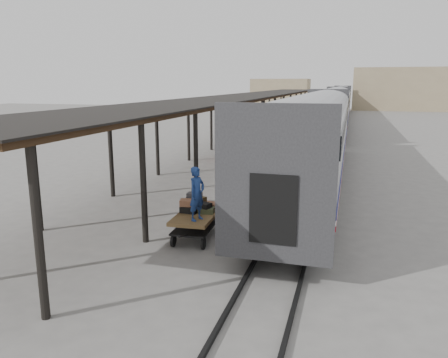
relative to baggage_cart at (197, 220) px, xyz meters
The scene contains 11 objects.
ground 1.36m from the baggage_cart, 97.64° to the left, with size 160.00×160.00×0.00m, color slate.
train 35.17m from the baggage_cart, 85.04° to the left, with size 3.45×76.01×4.01m.
canopy 25.65m from the baggage_cart, 98.04° to the left, with size 4.90×64.30×4.15m.
rails 35.32m from the baggage_cart, 85.06° to the left, with size 1.54×150.00×0.12m.
building_far 80.45m from the baggage_cart, 80.08° to the left, with size 18.00×10.00×8.00m, color tan.
building_left 83.83m from the baggage_cart, 96.96° to the left, with size 12.00×8.00×6.00m, color tan.
baggage_cart is the anchor object (origin of this frame).
suitcase_stack 0.56m from the baggage_cart, 107.02° to the left, with size 1.23×1.17×0.59m.
luggage_tug 15.47m from the baggage_cart, 100.72° to the left, with size 1.15×1.50×1.18m.
porter 1.28m from the baggage_cart, 68.96° to the right, with size 0.63×0.41×1.73m, color navy.
pedestrian 13.41m from the baggage_cart, 96.82° to the left, with size 1.11×0.46×1.90m, color black.
Camera 1 is at (4.92, -14.39, 5.14)m, focal length 35.00 mm.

